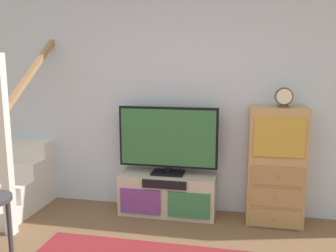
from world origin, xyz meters
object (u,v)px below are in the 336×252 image
(media_console, at_px, (167,194))
(television, at_px, (168,139))
(side_cabinet, at_px, (276,166))
(desk_clock, at_px, (284,98))

(media_console, relative_size, television, 0.97)
(media_console, relative_size, side_cabinet, 0.86)
(television, xyz_separation_m, desk_clock, (1.21, -0.03, 0.49))
(side_cabinet, bearing_deg, television, 179.33)
(television, distance_m, desk_clock, 1.31)
(television, height_order, desk_clock, desk_clock)
(media_console, xyz_separation_m, side_cabinet, (1.17, 0.01, 0.39))
(media_console, xyz_separation_m, television, (0.00, 0.02, 0.64))
(desk_clock, bearing_deg, television, 178.65)
(side_cabinet, bearing_deg, media_console, -179.50)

